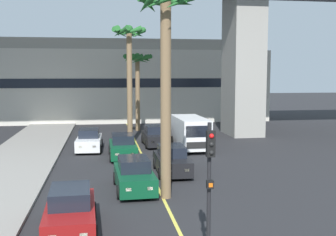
% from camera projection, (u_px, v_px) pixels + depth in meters
% --- Properties ---
extents(lane_stripe_center, '(0.14, 56.00, 0.01)m').
position_uv_depth(lane_stripe_center, '(144.00, 160.00, 27.34)').
color(lane_stripe_center, '#DBCC4C').
rests_on(lane_stripe_center, ground).
extents(pier_building_backdrop, '(33.32, 8.04, 9.42)m').
position_uv_depth(pier_building_backdrop, '(125.00, 81.00, 50.21)').
color(pier_building_backdrop, beige).
rests_on(pier_building_backdrop, ground).
extents(car_queue_front, '(1.86, 4.11, 1.56)m').
position_uv_depth(car_queue_front, '(123.00, 147.00, 27.99)').
color(car_queue_front, '#0C4728').
rests_on(car_queue_front, ground).
extents(car_queue_second, '(1.88, 4.12, 1.56)m').
position_uv_depth(car_queue_second, '(172.00, 161.00, 23.65)').
color(car_queue_second, black).
rests_on(car_queue_second, ground).
extents(car_queue_third, '(1.94, 4.16, 1.56)m').
position_uv_depth(car_queue_third, '(134.00, 176.00, 20.18)').
color(car_queue_third, '#0C4728').
rests_on(car_queue_third, ground).
extents(car_queue_fourth, '(1.95, 4.16, 1.56)m').
position_uv_depth(car_queue_fourth, '(89.00, 141.00, 30.64)').
color(car_queue_fourth, white).
rests_on(car_queue_fourth, ground).
extents(car_queue_fifth, '(1.90, 4.13, 1.56)m').
position_uv_depth(car_queue_fifth, '(155.00, 136.00, 32.65)').
color(car_queue_fifth, black).
rests_on(car_queue_fifth, ground).
extents(car_queue_sixth, '(1.95, 4.16, 1.56)m').
position_uv_depth(car_queue_sixth, '(70.00, 212.00, 14.92)').
color(car_queue_sixth, maroon).
rests_on(car_queue_sixth, ground).
extents(delivery_van, '(2.25, 5.29, 2.36)m').
position_uv_depth(delivery_van, '(190.00, 132.00, 31.11)').
color(delivery_van, white).
rests_on(delivery_van, ground).
extents(traffic_light_median_near, '(0.24, 0.37, 4.20)m').
position_uv_depth(traffic_light_median_near, '(210.00, 173.00, 12.23)').
color(traffic_light_median_near, black).
rests_on(traffic_light_median_near, ground).
extents(palm_tree_near_median, '(2.70, 2.68, 9.26)m').
position_uv_depth(palm_tree_near_median, '(129.00, 53.00, 32.29)').
color(palm_tree_near_median, brown).
rests_on(palm_tree_near_median, ground).
extents(palm_tree_mid_median, '(2.91, 2.92, 7.54)m').
position_uv_depth(palm_tree_mid_median, '(138.00, 69.00, 40.60)').
color(palm_tree_mid_median, brown).
rests_on(palm_tree_mid_median, ground).
extents(palm_tree_far_median, '(2.75, 2.77, 9.26)m').
position_uv_depth(palm_tree_far_median, '(166.00, 45.00, 18.32)').
color(palm_tree_far_median, brown).
rests_on(palm_tree_far_median, ground).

